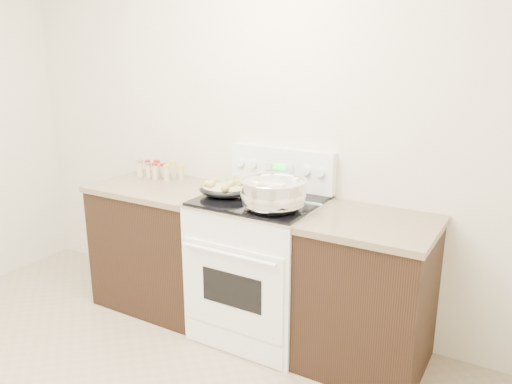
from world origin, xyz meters
The scene contains 10 objects.
room_shell centered at (0.00, 0.00, 1.70)m, with size 4.10×3.60×2.75m.
counter_left centered at (-0.48, 1.43, 0.46)m, with size 0.93×0.67×0.92m.
counter_right centered at (1.08, 1.43, 0.46)m, with size 0.73×0.67×0.92m.
kitchen_range centered at (0.35, 1.42, 0.49)m, with size 0.78×0.73×1.22m.
mixing_bowl centered at (0.52, 1.27, 1.04)m, with size 0.50×0.50×0.24m.
roasting_pan centered at (0.12, 1.33, 0.99)m, with size 0.34×0.26×0.11m.
baking_sheet centered at (0.10, 1.65, 0.96)m, with size 0.38×0.29×0.06m.
wooden_spoon centered at (0.42, 1.22, 0.95)m, with size 0.13×0.23×0.04m.
blue_ladle centered at (0.60, 1.25, 0.98)m, with size 0.24×0.21×0.11m.
spice_jars centered at (-0.63, 1.59, 0.98)m, with size 0.38×0.15×0.13m.
Camera 1 is at (1.86, -1.21, 1.84)m, focal length 35.00 mm.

